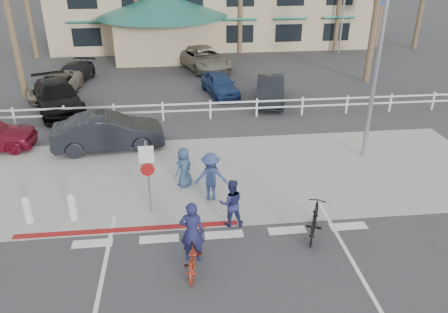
{
  "coord_description": "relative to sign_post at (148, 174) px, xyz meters",
  "views": [
    {
      "loc": [
        -1.23,
        -10.4,
        8.2
      ],
      "look_at": [
        0.27,
        3.06,
        1.5
      ],
      "focal_mm": 35.0,
      "sensor_mm": 36.0,
      "label": 1
    }
  ],
  "objects": [
    {
      "name": "pedestrian_b",
      "position": [
        1.19,
        1.62,
        -0.69
      ],
      "size": [
        0.87,
        0.87,
        1.53
      ],
      "primitive_type": "imported",
      "rotation": [
        0.0,
        0.0,
        3.91
      ],
      "color": "navy",
      "rests_on": "ground"
    },
    {
      "name": "car_white_sedan",
      "position": [
        -1.98,
        5.26,
        -0.67
      ],
      "size": [
        4.85,
        2.14,
        1.55
      ],
      "primitive_type": "imported",
      "rotation": [
        0.0,
        0.0,
        1.68
      ],
      "color": "black",
      "rests_on": "ground"
    },
    {
      "name": "bike_black",
      "position": [
        5.05,
        -1.91,
        -0.89
      ],
      "size": [
        1.21,
        1.9,
        1.11
      ],
      "primitive_type": "imported",
      "rotation": [
        0.0,
        0.0,
        2.73
      ],
      "color": "black",
      "rests_on": "ground"
    },
    {
      "name": "info_sign",
      "position": [
        16.3,
        19.8,
        1.35
      ],
      "size": [
        1.2,
        0.16,
        5.6
      ],
      "primitive_type": null,
      "color": "navy",
      "rests_on": "ground"
    },
    {
      "name": "ground",
      "position": [
        2.3,
        -2.2,
        -1.45
      ],
      "size": [
        140.0,
        140.0,
        0.0
      ],
      "primitive_type": "plane",
      "color": "#333335"
    },
    {
      "name": "sidewalk_plaza",
      "position": [
        2.3,
        2.3,
        -1.44
      ],
      "size": [
        22.0,
        7.0,
        0.01
      ],
      "primitive_type": "cube",
      "color": "gray",
      "rests_on": "ground"
    },
    {
      "name": "bollard_1",
      "position": [
        -3.9,
        -0.2,
        -0.97
      ],
      "size": [
        0.26,
        0.26,
        0.95
      ],
      "primitive_type": null,
      "color": "silver",
      "rests_on": "ground"
    },
    {
      "name": "rider_red",
      "position": [
        1.29,
        -2.63,
        -0.5
      ],
      "size": [
        0.74,
        0.54,
        1.89
      ],
      "primitive_type": "imported",
      "rotation": [
        0.0,
        0.0,
        3.01
      ],
      "color": "#1C1E48",
      "rests_on": "ground"
    },
    {
      "name": "bike_red",
      "position": [
        1.28,
        -2.99,
        -0.95
      ],
      "size": [
        0.92,
        1.99,
        1.01
      ],
      "primitive_type": "imported",
      "rotation": [
        0.0,
        0.0,
        3.0
      ],
      "color": "maroon",
      "rests_on": "ground"
    },
    {
      "name": "cross_street",
      "position": [
        2.3,
        6.3,
        -1.45
      ],
      "size": [
        40.0,
        5.0,
        0.01
      ],
      "primitive_type": "cube",
      "color": "#333335",
      "rests_on": "ground"
    },
    {
      "name": "sign_post",
      "position": [
        0.0,
        0.0,
        0.0
      ],
      "size": [
        0.5,
        0.1,
        2.9
      ],
      "primitive_type": null,
      "color": "gray",
      "rests_on": "ground"
    },
    {
      "name": "pedestrian_a",
      "position": [
        2.08,
        0.56,
        -0.56
      ],
      "size": [
        1.16,
        0.67,
        1.78
      ],
      "primitive_type": "imported",
      "rotation": [
        0.0,
        0.0,
        3.14
      ],
      "color": "navy",
      "rests_on": "ground"
    },
    {
      "name": "lot_car_1",
      "position": [
        -5.29,
        10.42,
        -0.68
      ],
      "size": [
        3.97,
        5.73,
        1.54
      ],
      "primitive_type": "imported",
      "rotation": [
        0.0,
        0.0,
        0.38
      ],
      "color": "black",
      "rests_on": "ground"
    },
    {
      "name": "rail_fence",
      "position": [
        2.8,
        8.3,
        -0.95
      ],
      "size": [
        29.4,
        0.16,
        1.0
      ],
      "primitive_type": null,
      "color": "silver",
      "rests_on": "ground"
    },
    {
      "name": "lot_car_3",
      "position": [
        6.27,
        10.58,
        -0.75
      ],
      "size": [
        2.34,
        4.49,
        1.41
      ],
      "primitive_type": "imported",
      "rotation": [
        0.0,
        0.0,
        -0.21
      ],
      "color": "black",
      "rests_on": "ground"
    },
    {
      "name": "bike_path",
      "position": [
        2.3,
        -4.2,
        -1.45
      ],
      "size": [
        12.0,
        16.0,
        0.01
      ],
      "primitive_type": "cube",
      "color": "#333335",
      "rests_on": "ground"
    },
    {
      "name": "streetlight_0",
      "position": [
        8.8,
        3.3,
        3.05
      ],
      "size": [
        0.6,
        2.0,
        9.0
      ],
      "primitive_type": null,
      "color": "gray",
      "rests_on": "ground"
    },
    {
      "name": "parking_lot",
      "position": [
        2.3,
        15.8,
        -1.45
      ],
      "size": [
        50.0,
        16.0,
        0.01
      ],
      "primitive_type": "cube",
      "color": "#333335",
      "rests_on": "ground"
    },
    {
      "name": "curb_red",
      "position": [
        -0.7,
        -1.0,
        -1.44
      ],
      "size": [
        7.0,
        0.25,
        0.02
      ],
      "primitive_type": "cube",
      "color": "maroon",
      "rests_on": "ground"
    },
    {
      "name": "lot_car_2",
      "position": [
        3.59,
        12.19,
        -0.8
      ],
      "size": [
        2.3,
        4.03,
        1.29
      ],
      "primitive_type": "imported",
      "rotation": [
        0.0,
        0.0,
        0.21
      ],
      "color": "navy",
      "rests_on": "ground"
    },
    {
      "name": "lot_car_0",
      "position": [
        -5.99,
        13.05,
        -0.79
      ],
      "size": [
        2.51,
        4.86,
        1.31
      ],
      "primitive_type": "imported",
      "rotation": [
        0.0,
        0.0,
        -0.07
      ],
      "color": "gray",
      "rests_on": "ground"
    },
    {
      "name": "bollard_0",
      "position": [
        -2.5,
        -0.2,
        -0.97
      ],
      "size": [
        0.26,
        0.26,
        0.95
      ],
      "primitive_type": null,
      "color": "silver",
      "rests_on": "ground"
    },
    {
      "name": "lot_car_5",
      "position": [
        3.01,
        18.16,
        -0.68
      ],
      "size": [
        4.28,
        6.09,
        1.54
      ],
      "primitive_type": "imported",
      "rotation": [
        0.0,
        0.0,
        0.34
      ],
      "color": "slate",
      "rests_on": "ground"
    },
    {
      "name": "lot_car_4",
      "position": [
        -5.48,
        15.61,
        -0.85
      ],
      "size": [
        2.56,
        4.43,
        1.21
      ],
      "primitive_type": "imported",
      "rotation": [
        0.0,
        0.0,
        -0.22
      ],
      "color": "black",
      "rests_on": "ground"
    },
    {
      "name": "pedestrian_child",
      "position": [
        2.16,
        1.55,
        -0.91
      ],
      "size": [
        0.68,
        0.44,
        1.07
      ],
      "primitive_type": "imported",
      "rotation": [
        0.0,
        0.0,
        3.46
      ],
      "color": "navy",
      "rests_on": "ground"
    },
    {
      "name": "rider_black",
      "position": [
        2.59,
        -1.05,
        -0.65
      ],
      "size": [
        0.79,
        0.61,
        1.61
      ],
      "primitive_type": "imported",
      "rotation": [
        0.0,
        0.0,
        3.15
      ],
      "color": "navy",
      "rests_on": "ground"
    }
  ]
}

